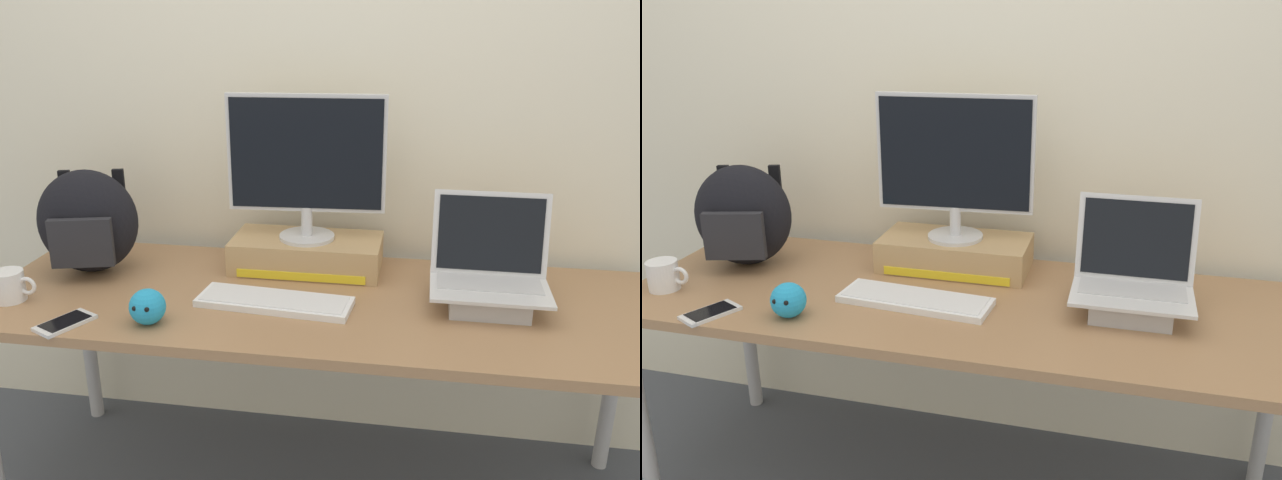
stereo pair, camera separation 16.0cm
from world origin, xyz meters
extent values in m
cube|color=silver|center=(0.00, 0.46, 1.30)|extent=(7.00, 0.10, 2.60)
cube|color=#99704C|center=(0.00, 0.00, 0.70)|extent=(2.02, 0.73, 0.03)
cylinder|color=#B2B2B7|center=(-0.95, 0.30, 0.34)|extent=(0.05, 0.05, 0.69)
cylinder|color=#B2B2B7|center=(0.95, 0.30, 0.34)|extent=(0.05, 0.05, 0.69)
cube|color=tan|center=(-0.08, 0.22, 0.77)|extent=(0.48, 0.24, 0.10)
cube|color=yellow|center=(-0.08, 0.10, 0.73)|extent=(0.41, 0.00, 0.03)
cylinder|color=silver|center=(-0.08, 0.22, 0.83)|extent=(0.18, 0.18, 0.01)
cylinder|color=silver|center=(-0.08, 0.22, 0.88)|extent=(0.04, 0.04, 0.09)
cube|color=silver|center=(-0.08, 0.22, 1.10)|extent=(0.50, 0.05, 0.37)
cube|color=black|center=(-0.08, 0.21, 1.10)|extent=(0.47, 0.03, 0.35)
cube|color=#ADADB2|center=(0.49, 0.01, 0.75)|extent=(0.22, 0.20, 0.06)
cube|color=silver|center=(0.49, 0.01, 0.78)|extent=(0.33, 0.25, 0.01)
cube|color=#B7B7BC|center=(0.49, 0.03, 0.79)|extent=(0.29, 0.14, 0.00)
cube|color=silver|center=(0.49, 0.11, 0.91)|extent=(0.33, 0.06, 0.24)
cube|color=black|center=(0.49, 0.10, 0.91)|extent=(0.30, 0.05, 0.21)
cube|color=white|center=(-0.12, -0.08, 0.73)|extent=(0.46, 0.18, 0.02)
cube|color=silver|center=(-0.12, -0.08, 0.74)|extent=(0.43, 0.16, 0.00)
ellipsoid|color=black|center=(-0.76, 0.08, 0.88)|extent=(0.35, 0.26, 0.34)
cube|color=#232328|center=(-0.73, -0.02, 0.85)|extent=(0.19, 0.08, 0.15)
cube|color=black|center=(-0.87, 0.16, 0.90)|extent=(0.04, 0.03, 0.25)
cube|color=black|center=(-0.71, 0.21, 0.90)|extent=(0.04, 0.03, 0.25)
cylinder|color=silver|center=(-0.89, -0.17, 0.76)|extent=(0.09, 0.09, 0.09)
torus|color=silver|center=(-0.83, -0.17, 0.77)|extent=(0.06, 0.01, 0.06)
cube|color=silver|center=(-0.65, -0.29, 0.72)|extent=(0.14, 0.17, 0.01)
cube|color=black|center=(-0.65, -0.29, 0.73)|extent=(0.12, 0.14, 0.00)
sphere|color=#2393CC|center=(-0.43, -0.25, 0.76)|extent=(0.10, 0.10, 0.10)
sphere|color=black|center=(-0.45, -0.29, 0.78)|extent=(0.01, 0.01, 0.01)
sphere|color=black|center=(-0.41, -0.29, 0.78)|extent=(0.01, 0.01, 0.01)
camera|label=1|loc=(0.29, -1.76, 1.53)|focal=36.94mm
camera|label=2|loc=(0.45, -1.73, 1.53)|focal=36.94mm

